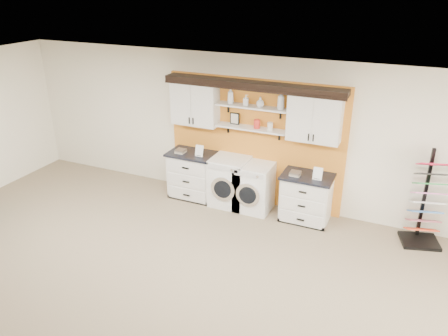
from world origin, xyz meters
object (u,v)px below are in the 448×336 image
at_px(dryer, 254,187).
at_px(sample_rack, 424,215).
at_px(base_cabinet_left, 194,175).
at_px(washer, 230,181).
at_px(base_cabinet_right, 306,197).

distance_m(dryer, sample_rack, 2.91).
distance_m(base_cabinet_left, dryer, 1.28).
bearing_deg(washer, dryer, 0.00).
xyz_separation_m(base_cabinet_left, base_cabinet_right, (2.26, 0.00, -0.03)).
xyz_separation_m(base_cabinet_right, sample_rack, (1.93, 0.03, 0.08)).
xyz_separation_m(washer, dryer, (0.49, 0.00, -0.02)).
distance_m(base_cabinet_right, dryer, 0.98).
distance_m(base_cabinet_left, sample_rack, 4.19).
xyz_separation_m(base_cabinet_left, sample_rack, (4.19, 0.03, 0.05)).
distance_m(base_cabinet_right, sample_rack, 1.93).
bearing_deg(sample_rack, base_cabinet_right, 165.17).
bearing_deg(base_cabinet_right, dryer, -179.80).
xyz_separation_m(dryer, sample_rack, (2.91, 0.04, 0.07)).
xyz_separation_m(base_cabinet_left, dryer, (1.28, -0.00, -0.01)).
bearing_deg(base_cabinet_left, dryer, -0.15).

